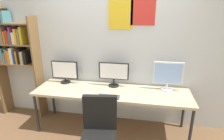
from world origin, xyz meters
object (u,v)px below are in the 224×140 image
object	(u,v)px
monitor_left	(65,71)
monitor_right	(168,75)
monitor_center	(114,73)
desk	(111,94)
bookshelf	(14,49)
keyboard_main	(109,97)
computer_mouse	(89,93)

from	to	relation	value
monitor_left	monitor_right	size ratio (longest dim) A/B	1.01
monitor_center	desk	bearing A→B (deg)	-90.00
bookshelf	keyboard_main	world-z (taller)	bookshelf
monitor_right	monitor_center	bearing A→B (deg)	-180.00
computer_mouse	monitor_center	bearing A→B (deg)	48.59
monitor_left	monitor_center	xyz separation A→B (m)	(0.90, -0.00, 0.03)
desk	monitor_center	xyz separation A→B (m)	(0.00, 0.21, 0.29)
monitor_right	keyboard_main	size ratio (longest dim) A/B	1.47
bookshelf	monitor_right	bearing A→B (deg)	-0.37
monitor_right	computer_mouse	distance (m)	1.32
bookshelf	keyboard_main	size ratio (longest dim) A/B	6.33
monitor_right	keyboard_main	bearing A→B (deg)	-153.83
bookshelf	monitor_center	bearing A→B (deg)	-0.54
monitor_center	computer_mouse	bearing A→B (deg)	-131.41
desk	monitor_left	distance (m)	0.96
keyboard_main	monitor_center	bearing A→B (deg)	90.00
monitor_left	monitor_center	distance (m)	0.90
monitor_center	monitor_right	world-z (taller)	monitor_right
bookshelf	computer_mouse	size ratio (longest dim) A/B	21.71
computer_mouse	desk	bearing A→B (deg)	26.77
keyboard_main	desk	bearing A→B (deg)	90.00
desk	monitor_right	world-z (taller)	monitor_right
monitor_center	keyboard_main	xyz separation A→B (m)	(0.00, -0.44, -0.24)
bookshelf	monitor_center	xyz separation A→B (m)	(1.88, -0.02, -0.33)
monitor_right	computer_mouse	xyz separation A→B (m)	(-1.24, -0.38, -0.25)
monitor_center	computer_mouse	distance (m)	0.56
desk	monitor_center	distance (m)	0.36
monitor_center	monitor_right	bearing A→B (deg)	0.00
bookshelf	keyboard_main	bearing A→B (deg)	-13.74
desk	monitor_left	xyz separation A→B (m)	(-0.90, 0.21, 0.27)
computer_mouse	keyboard_main	bearing A→B (deg)	-10.05
computer_mouse	monitor_left	bearing A→B (deg)	145.79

